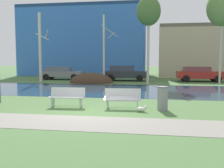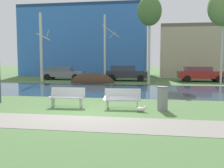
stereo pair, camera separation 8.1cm
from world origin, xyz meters
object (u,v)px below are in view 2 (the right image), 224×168
(parked_van_nearest_grey, at_px, (62,73))
(parked_sedan_second_dark, at_px, (126,73))
(bench_left, at_px, (67,96))
(seagull, at_px, (142,109))
(trash_bin, at_px, (163,98))
(parked_hatch_third_red, at_px, (200,74))
(bench_right, at_px, (122,98))

(parked_van_nearest_grey, relative_size, parked_sedan_second_dark, 1.05)
(bench_left, bearing_deg, seagull, -11.04)
(trash_bin, distance_m, parked_van_nearest_grey, 18.66)
(trash_bin, height_order, parked_sedan_second_dark, parked_sedan_second_dark)
(parked_hatch_third_red, bearing_deg, bench_right, -109.94)
(seagull, xyz_separation_m, parked_hatch_third_red, (4.66, 15.97, 0.64))
(bench_right, height_order, parked_hatch_third_red, parked_hatch_third_red)
(parked_van_nearest_grey, bearing_deg, parked_hatch_third_red, -0.83)
(seagull, relative_size, parked_hatch_third_red, 0.10)
(bench_right, height_order, parked_van_nearest_grey, parked_van_nearest_grey)
(parked_sedan_second_dark, bearing_deg, parked_hatch_third_red, 1.26)
(bench_left, xyz_separation_m, bench_right, (2.55, 0.00, 0.00))
(bench_left, height_order, seagull, bench_left)
(bench_left, height_order, parked_van_nearest_grey, parked_van_nearest_grey)
(bench_right, distance_m, seagull, 1.16)
(bench_left, relative_size, parked_van_nearest_grey, 0.36)
(parked_sedan_second_dark, bearing_deg, bench_left, -93.32)
(bench_left, relative_size, trash_bin, 1.59)
(trash_bin, xyz_separation_m, parked_sedan_second_dark, (-3.40, 15.28, 0.27))
(bench_left, xyz_separation_m, parked_sedan_second_dark, (0.88, 15.14, 0.32))
(bench_left, height_order, parked_hatch_third_red, parked_hatch_third_red)
(bench_left, distance_m, parked_hatch_third_red, 17.31)
(bench_left, xyz_separation_m, parked_hatch_third_red, (8.09, 15.30, 0.30))
(seagull, relative_size, parked_sedan_second_dark, 0.11)
(bench_left, distance_m, trash_bin, 4.28)
(parked_sedan_second_dark, distance_m, parked_hatch_third_red, 7.22)
(seagull, bearing_deg, parked_sedan_second_dark, 99.17)
(seagull, bearing_deg, bench_left, 168.96)
(bench_left, xyz_separation_m, seagull, (3.43, -0.67, -0.34))
(trash_bin, relative_size, parked_van_nearest_grey, 0.22)
(bench_right, relative_size, parked_sedan_second_dark, 0.37)
(bench_right, bearing_deg, trash_bin, -4.55)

